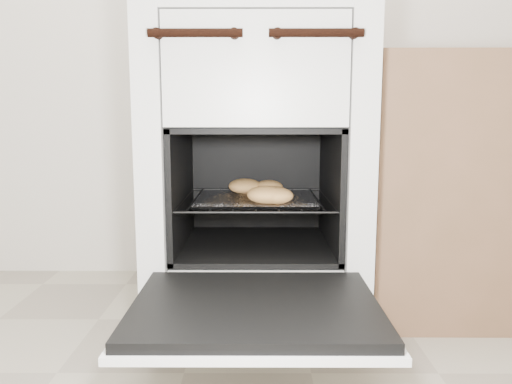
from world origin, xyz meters
TOP-DOWN VIEW (x-y plane):
  - stove at (0.19, 1.14)m, footprint 0.66×0.73m
  - oven_door at (0.19, 0.58)m, footprint 0.59×0.46m
  - oven_rack at (0.19, 1.06)m, footprint 0.48×0.46m
  - foil_sheet at (0.19, 1.04)m, footprint 0.37×0.33m
  - baked_rolls at (0.21, 1.01)m, footprint 0.24×0.35m
  - counter at (0.97, 1.19)m, footprint 0.86×0.57m

SIDE VIEW (x-z plane):
  - oven_door at x=0.19m, z-range 0.20..0.24m
  - oven_rack at x=0.19m, z-range 0.40..0.40m
  - foil_sheet at x=0.19m, z-range 0.40..0.41m
  - counter at x=0.97m, z-range 0.00..0.85m
  - baked_rolls at x=0.21m, z-range 0.41..0.46m
  - stove at x=0.19m, z-range -0.01..0.99m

